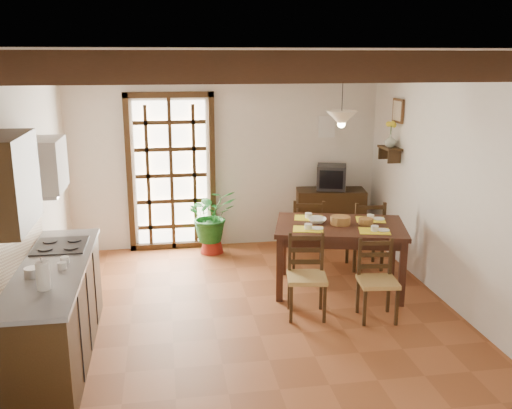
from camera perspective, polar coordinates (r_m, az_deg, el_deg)
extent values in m
plane|color=brown|center=(6.38, -0.31, -11.00)|extent=(5.00, 5.00, 0.00)
cube|color=silver|center=(8.34, -3.02, 5.22)|extent=(4.50, 0.02, 2.80)
cube|color=silver|center=(3.57, 5.99, -7.76)|extent=(4.50, 0.02, 2.80)
cube|color=silver|center=(6.00, -22.09, 0.45)|extent=(0.02, 5.00, 2.80)
cube|color=silver|center=(6.63, 19.25, 1.99)|extent=(0.02, 5.00, 2.80)
cube|color=white|center=(5.75, -0.35, 15.05)|extent=(4.50, 5.00, 0.02)
cube|color=black|center=(3.69, 4.87, 13.55)|extent=(4.50, 0.14, 0.20)
cube|color=black|center=(4.51, 2.21, 13.77)|extent=(4.50, 0.14, 0.20)
cube|color=black|center=(5.34, 0.37, 13.90)|extent=(4.50, 0.14, 0.20)
cube|color=black|center=(6.17, -0.98, 13.99)|extent=(4.50, 0.14, 0.20)
cube|color=black|center=(7.00, -2.00, 14.05)|extent=(4.50, 0.14, 0.20)
cube|color=black|center=(7.83, -2.81, 14.10)|extent=(4.50, 0.14, 0.20)
cube|color=white|center=(8.34, -8.46, 2.98)|extent=(1.01, 0.02, 2.11)
cube|color=black|center=(8.14, -8.76, 10.80)|extent=(1.26, 0.10, 0.08)
cube|color=black|center=(8.30, -12.53, 2.75)|extent=(0.08, 0.10, 2.28)
cube|color=black|center=(8.32, -4.39, 3.07)|extent=(0.08, 0.10, 2.28)
cube|color=black|center=(8.27, -8.45, 2.89)|extent=(1.01, 0.03, 2.02)
cube|color=black|center=(5.68, -19.45, -10.33)|extent=(0.60, 2.20, 0.88)
cube|color=slate|center=(5.51, -19.85, -5.97)|extent=(0.64, 2.25, 0.04)
cube|color=tan|center=(5.50, -22.98, -3.78)|extent=(0.02, 2.20, 0.50)
cube|color=black|center=(4.63, -23.88, 2.07)|extent=(0.35, 0.80, 0.70)
cube|color=white|center=(5.84, -20.60, 3.75)|extent=(0.38, 0.60, 0.50)
cube|color=silver|center=(5.89, -20.37, 1.17)|extent=(0.32, 0.55, 0.04)
cube|color=black|center=(6.02, -18.97, -3.93)|extent=(0.50, 0.55, 0.02)
cylinder|color=white|center=(4.95, -20.52, -6.75)|extent=(0.11, 0.11, 0.24)
cylinder|color=silver|center=(5.29, -21.44, -6.42)|extent=(0.14, 0.14, 0.10)
cube|color=#361B11|center=(6.85, 8.41, -2.21)|extent=(1.71, 1.33, 0.05)
cube|color=#361B11|center=(6.87, 8.38, -2.85)|extent=(1.54, 1.19, 0.11)
cube|color=#361B11|center=(7.44, 13.47, -4.41)|extent=(0.09, 0.09, 0.77)
cube|color=#361B11|center=(7.37, 2.76, -4.19)|extent=(0.09, 0.09, 0.77)
cube|color=#361B11|center=(6.66, 14.42, -6.75)|extent=(0.09, 0.09, 0.77)
cube|color=#361B11|center=(6.58, 2.39, -6.53)|extent=(0.09, 0.09, 0.77)
cube|color=#AF8B4A|center=(6.21, 5.11, -7.30)|extent=(0.47, 0.46, 0.05)
cube|color=black|center=(6.29, 5.02, -4.82)|extent=(0.41, 0.10, 0.45)
cube|color=black|center=(6.30, 5.06, -9.18)|extent=(0.45, 0.43, 0.44)
cube|color=#AF8B4A|center=(6.26, 12.09, -7.57)|extent=(0.44, 0.42, 0.05)
cube|color=black|center=(6.33, 11.82, -5.19)|extent=(0.40, 0.08, 0.44)
cube|color=black|center=(6.35, 11.99, -9.35)|extent=(0.42, 0.40, 0.43)
cube|color=#AF8B4A|center=(7.69, 5.24, -2.78)|extent=(0.52, 0.50, 0.05)
cube|color=black|center=(7.45, 5.31, -1.44)|extent=(0.43, 0.14, 0.48)
cube|color=black|center=(7.76, 5.20, -4.43)|extent=(0.49, 0.48, 0.47)
cube|color=#AF8B4A|center=(7.73, 10.85, -2.93)|extent=(0.45, 0.43, 0.05)
cube|color=black|center=(7.50, 11.34, -1.60)|extent=(0.43, 0.05, 0.47)
cube|color=black|center=(7.80, 10.77, -4.55)|extent=(0.43, 0.41, 0.46)
cube|color=yellow|center=(6.50, 5.89, -2.17)|extent=(0.35, 0.26, 0.01)
cube|color=yellow|center=(6.73, 12.11, -1.84)|extent=(0.35, 0.26, 0.01)
cube|color=yellow|center=(6.94, 4.87, -1.06)|extent=(0.35, 0.26, 0.01)
cube|color=yellow|center=(7.16, 10.75, -0.79)|extent=(0.35, 0.26, 0.01)
cylinder|color=olive|center=(6.81, 8.45, -1.07)|extent=(0.24, 0.24, 0.10)
imported|color=white|center=(6.88, 6.16, -1.60)|extent=(0.27, 0.27, 0.05)
cube|color=black|center=(8.59, 7.42, -1.27)|extent=(1.05, 0.59, 0.85)
cube|color=black|center=(8.44, 7.56, 2.74)|extent=(0.51, 0.49, 0.36)
cube|color=black|center=(8.27, 7.93, 2.48)|extent=(0.33, 0.12, 0.27)
cube|color=white|center=(8.57, 7.08, 7.74)|extent=(0.25, 0.03, 0.32)
cone|color=maroon|center=(8.27, -4.43, -4.10)|extent=(0.33, 0.33, 0.20)
imported|color=#144C19|center=(8.14, -4.49, -1.03)|extent=(2.07, 1.87, 2.00)
cube|color=black|center=(7.98, 13.24, 5.52)|extent=(0.20, 0.42, 0.03)
cube|color=black|center=(7.84, 13.67, 4.67)|extent=(0.18, 0.03, 0.18)
cube|color=black|center=(8.15, 12.75, 5.09)|extent=(0.18, 0.03, 0.18)
imported|color=#B2BFB2|center=(7.97, 13.28, 6.23)|extent=(0.15, 0.15, 0.15)
sphere|color=yellow|center=(7.94, 13.37, 7.73)|extent=(0.14, 0.14, 0.14)
cylinder|color=#144C19|center=(7.96, 13.31, 6.66)|extent=(0.01, 0.01, 0.28)
cube|color=brown|center=(7.95, 14.03, 9.08)|extent=(0.03, 0.32, 0.32)
cube|color=#C3B292|center=(7.95, 13.92, 9.08)|extent=(0.01, 0.26, 0.26)
cylinder|color=black|center=(6.67, 8.68, 11.81)|extent=(0.01, 0.01, 0.70)
cone|color=beige|center=(6.69, 8.56, 8.65)|extent=(0.36, 0.36, 0.14)
sphere|color=#FFD88C|center=(6.70, 8.53, 7.97)|extent=(0.09, 0.09, 0.09)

